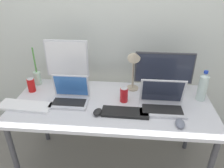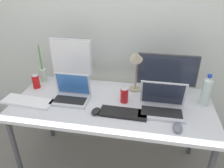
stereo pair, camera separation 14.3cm
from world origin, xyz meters
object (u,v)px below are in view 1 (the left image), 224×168
Objects in this scene: soda_can_by_laptop at (31,85)px; bamboo_vase at (37,77)px; laptop_silver at (70,96)px; water_bottle at (203,87)px; keyboard_main at (25,106)px; desk_lamp at (134,64)px; monitor_left at (67,63)px; keyboard_aux at (125,112)px; mouse_by_laptop at (180,123)px; mouse_by_keyboard at (98,112)px; work_desk at (112,109)px; soda_can_near_keyboard at (124,95)px; laptop_secondary at (162,102)px; monitor_center at (164,71)px.

bamboo_vase is (0.00, 0.14, 0.02)m from soda_can_by_laptop.
water_bottle is (1.09, 0.13, 0.07)m from laptop_silver.
water_bottle is at bearing 13.38° from keyboard_main.
monitor_left is at bearing 174.73° from desk_lamp.
keyboard_aux is (0.81, -0.02, 0.00)m from keyboard_main.
mouse_by_laptop is at bearing -22.62° from bamboo_vase.
mouse_by_keyboard is 0.26× the size of bamboo_vase.
bamboo_vase is (-1.24, 0.52, 0.06)m from mouse_by_laptop.
water_bottle reaches higher than keyboard_aux.
work_desk is at bearing 75.99° from mouse_by_keyboard.
soda_can_near_keyboard is at bearing -111.63° from desk_lamp.
laptop_silver is 0.89m from mouse_by_laptop.
laptop_secondary is at bearing -15.20° from bamboo_vase.
water_bottle is at bearing 35.48° from mouse_by_keyboard.
monitor_center is 1.18m from bamboo_vase.
desk_lamp is at bearing 52.43° from work_desk.
bamboo_vase reaches higher than keyboard_main.
laptop_secondary is at bearing -47.30° from desk_lamp.
monitor_center is at bearing -1.55° from bamboo_vase.
keyboard_main is 1.21m from mouse_by_laptop.
monitor_center is at bearing 159.85° from water_bottle.
laptop_secondary reaches higher than soda_can_by_laptop.
monitor_center reaches higher than work_desk.
keyboard_main is at bearing -123.71° from monitor_left.
mouse_by_laptop is at bearing -53.66° from desk_lamp.
soda_can_by_laptop is 0.34× the size of bamboo_vase.
bamboo_vase is at bearing 88.43° from soda_can_by_laptop.
water_bottle is (0.63, 0.26, 0.11)m from keyboard_aux.
keyboard_main is (-0.26, -0.39, -0.22)m from monitor_left.
laptop_secondary reaches higher than keyboard_main.
soda_can_near_keyboard reaches higher than keyboard_aux.
laptop_silver is at bearing -179.65° from work_desk.
bamboo_vase reaches higher than soda_can_near_keyboard.
monitor_left reaches higher than mouse_by_keyboard.
desk_lamp is (0.52, 0.22, 0.22)m from laptop_silver.
desk_lamp reaches higher than keyboard_main.
desk_lamp is (-0.58, 0.09, 0.15)m from water_bottle.
bamboo_vase is at bearing 176.48° from desk_lamp.
water_bottle is at bearing -20.15° from monitor_center.
soda_can_near_keyboard reaches higher than work_desk.
mouse_by_keyboard is at bearing -161.14° from water_bottle.
water_bottle is (1.44, 0.24, 0.11)m from keyboard_main.
desk_lamp reaches higher than laptop_secondary.
bamboo_vase is (-0.74, 0.27, 0.14)m from work_desk.
monitor_center is 0.34m from water_bottle.
laptop_silver reaches higher than mouse_by_laptop.
monitor_center is 0.69m from mouse_by_keyboard.
monitor_center is (0.86, -0.03, -0.03)m from monitor_left.
keyboard_main is 3.41× the size of soda_can_by_laptop.
laptop_silver is 0.87× the size of laptop_secondary.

